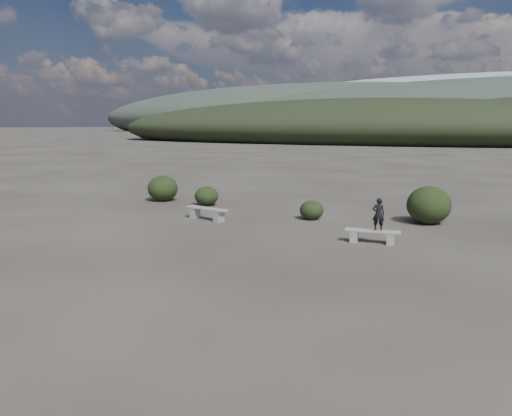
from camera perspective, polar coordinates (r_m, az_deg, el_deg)
The scene contains 9 objects.
ground at distance 12.05m, azimuth -9.97°, elevation -7.43°, with size 1200.00×1200.00×0.00m, color #2F2A24.
bench_left at distance 18.50m, azimuth -5.68°, elevation -0.52°, with size 1.85×0.69×0.45m.
bench_right at distance 15.19m, azimuth 13.15°, elevation -3.05°, with size 1.64×0.57×0.40m.
seated_person at distance 15.05m, azimuth 13.82°, elevation -0.70°, with size 0.35×0.23×0.97m, color black.
shrub_a at distance 21.76m, azimuth -5.68°, elevation 1.38°, with size 1.03×1.03×0.85m, color black.
shrub_c at distance 18.59m, azimuth 6.38°, elevation -0.23°, with size 0.89×0.89×0.71m, color black.
shrub_d at distance 18.68m, azimuth 19.14°, elevation 0.33°, with size 1.54×1.54×1.34m, color black.
shrub_f at distance 23.37m, azimuth -10.61°, elevation 2.22°, with size 1.39×1.39×1.17m, color black.
mountain_ridges at distance 348.51m, azimuth 25.86°, elevation 9.77°, with size 500.00×400.00×56.00m.
Camera 1 is at (7.13, -9.07, 3.48)m, focal length 35.00 mm.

